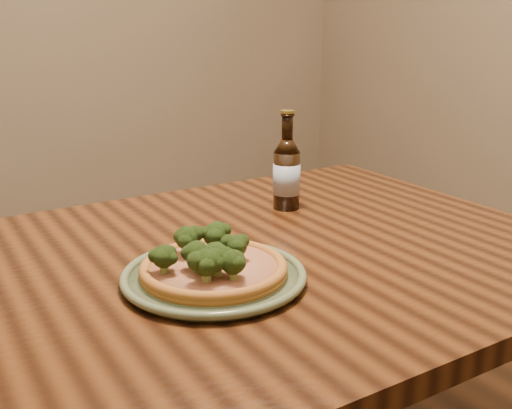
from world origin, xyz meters
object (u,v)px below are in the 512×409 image
beer_bottle (287,173)px  plate (214,276)px  table (154,323)px  pizza (212,265)px

beer_bottle → plate: bearing=-125.6°
table → beer_bottle: bearing=24.9°
pizza → beer_bottle: (0.33, 0.27, 0.05)m
plate → beer_bottle: 0.43m
plate → beer_bottle: bearing=39.7°
plate → pizza: 0.02m
table → plate: (0.07, -0.08, 0.10)m
table → pizza: bearing=-49.7°
pizza → beer_bottle: bearing=39.6°
table → plate: bearing=-48.4°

